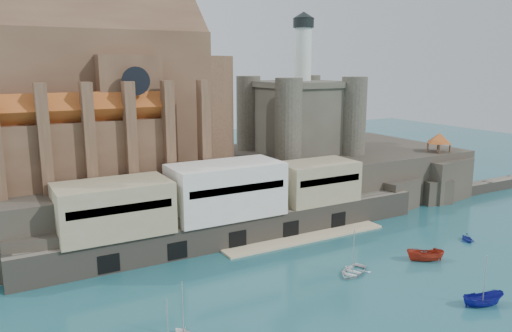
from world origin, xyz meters
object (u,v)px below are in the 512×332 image
Objects in this scene: boat_2 at (482,306)px; castle_keep at (300,113)px; pavilion at (439,139)px; church at (105,102)px.

castle_keep is at bearing 8.07° from boat_2.
pavilion reaches higher than boat_2.
church is 1.60× the size of castle_keep.
church is 65.85m from boat_2.
pavilion is at bearing -30.18° from castle_keep.
castle_keep is (40.21, -0.78, -3.81)m from church.
castle_keep reaches higher than boat_2.
church reaches higher than boat_2.
castle_keep is 5.51× the size of boat_2.
pavilion is (66.13, -15.85, -9.40)m from church.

